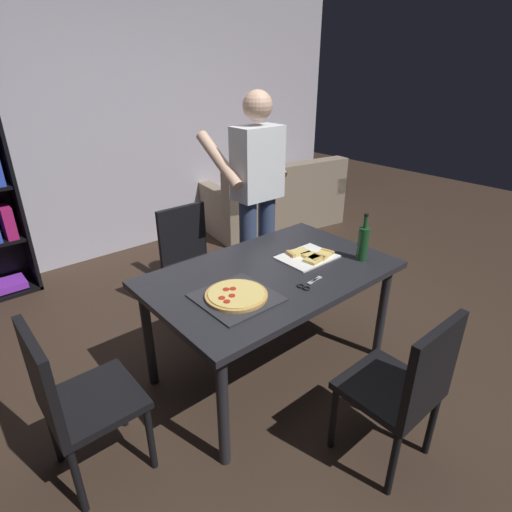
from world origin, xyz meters
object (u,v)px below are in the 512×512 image
(chair_far_side, at_px, (191,256))
(kitchen_scissors, at_px, (307,285))
(person_serving_pizza, at_px, (256,192))
(chair_near_camera, at_px, (406,385))
(chair_left_end, at_px, (73,397))
(wine_bottle, at_px, (363,243))
(pepperoni_pizza_on_tray, at_px, (236,296))
(dining_table, at_px, (272,282))
(couch, at_px, (275,204))

(chair_far_side, bearing_deg, kitchen_scissors, -88.36)
(person_serving_pizza, height_order, kitchen_scissors, person_serving_pizza)
(chair_near_camera, xyz_separation_m, chair_left_end, (-1.25, 0.96, 0.00))
(person_serving_pizza, height_order, wine_bottle, person_serving_pizza)
(chair_near_camera, height_order, chair_far_side, same)
(chair_left_end, distance_m, pepperoni_pizza_on_tray, 0.92)
(wine_bottle, bearing_deg, person_serving_pizza, 93.03)
(dining_table, distance_m, chair_near_camera, 0.97)
(couch, bearing_deg, person_serving_pizza, -138.00)
(kitchen_scissors, bearing_deg, pepperoni_pizza_on_tray, 159.01)
(dining_table, bearing_deg, kitchen_scissors, -82.52)
(person_serving_pizza, bearing_deg, dining_table, -124.34)
(couch, bearing_deg, chair_near_camera, -122.67)
(chair_near_camera, bearing_deg, pepperoni_pizza_on_tray, 113.36)
(dining_table, bearing_deg, chair_left_end, 180.00)
(person_serving_pizza, xyz_separation_m, wine_bottle, (0.05, -1.00, -0.13))
(chair_left_end, height_order, pepperoni_pizza_on_tray, chair_left_end)
(person_serving_pizza, xyz_separation_m, pepperoni_pizza_on_tray, (-0.87, -0.85, -0.23))
(person_serving_pizza, bearing_deg, wine_bottle, -86.97)
(chair_far_side, xyz_separation_m, pepperoni_pizza_on_tray, (-0.37, -1.07, 0.25))
(person_serving_pizza, bearing_deg, chair_near_camera, -106.56)
(chair_left_end, xyz_separation_m, pepperoni_pizza_on_tray, (0.88, -0.11, 0.25))
(person_serving_pizza, relative_size, wine_bottle, 5.54)
(chair_far_side, height_order, kitchen_scissors, chair_far_side)
(wine_bottle, bearing_deg, kitchen_scissors, -178.81)
(couch, bearing_deg, chair_left_end, -147.64)
(dining_table, relative_size, chair_left_end, 1.69)
(pepperoni_pizza_on_tray, xyz_separation_m, kitchen_scissors, (0.40, -0.15, -0.01))
(dining_table, bearing_deg, wine_bottle, -24.64)
(dining_table, xyz_separation_m, wine_bottle, (0.56, -0.26, 0.20))
(couch, bearing_deg, kitchen_scissors, -129.45)
(dining_table, bearing_deg, chair_far_side, 90.00)
(dining_table, xyz_separation_m, kitchen_scissors, (0.04, -0.27, 0.08))
(chair_far_side, bearing_deg, dining_table, -90.00)
(chair_far_side, height_order, person_serving_pizza, person_serving_pizza)
(couch, xyz_separation_m, pepperoni_pizza_on_tray, (-2.26, -2.10, 0.46))
(chair_far_side, xyz_separation_m, kitchen_scissors, (0.04, -1.23, 0.24))
(chair_near_camera, height_order, pepperoni_pizza_on_tray, chair_near_camera)
(chair_left_end, distance_m, kitchen_scissors, 1.33)
(couch, relative_size, kitchen_scissors, 9.22)
(chair_left_end, distance_m, wine_bottle, 1.86)
(dining_table, height_order, couch, couch)
(couch, distance_m, wine_bottle, 2.67)
(chair_near_camera, distance_m, couch, 3.51)
(chair_far_side, bearing_deg, chair_near_camera, -90.00)
(pepperoni_pizza_on_tray, bearing_deg, chair_left_end, 172.66)
(chair_near_camera, relative_size, couch, 0.50)
(chair_left_end, xyz_separation_m, couch, (3.14, 1.99, -0.21))
(couch, distance_m, person_serving_pizza, 1.99)
(chair_near_camera, relative_size, pepperoni_pizza_on_tray, 2.23)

